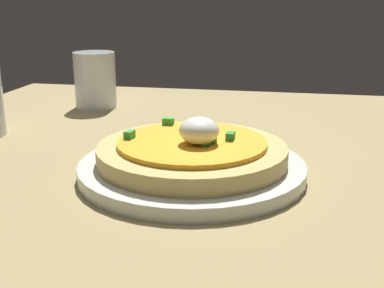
{
  "coord_description": "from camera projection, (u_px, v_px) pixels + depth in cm",
  "views": [
    {
      "loc": [
        -42.54,
        -14.5,
        21.76
      ],
      "look_at": [
        6.57,
        -4.99,
        6.44
      ],
      "focal_mm": 46.55,
      "sensor_mm": 36.0,
      "label": 1
    }
  ],
  "objects": [
    {
      "name": "pizza",
      "position": [
        192.0,
        151.0,
        0.52
      ],
      "size": [
        20.08,
        20.08,
        5.16
      ],
      "color": "tan",
      "rests_on": "plate"
    },
    {
      "name": "cup_near",
      "position": [
        95.0,
        83.0,
        0.84
      ],
      "size": [
        6.93,
        6.93,
        9.27
      ],
      "color": "silver",
      "rests_on": "dining_table"
    },
    {
      "name": "plate",
      "position": [
        192.0,
        168.0,
        0.53
      ],
      "size": [
        24.11,
        24.11,
        1.47
      ],
      "primitive_type": "cylinder",
      "color": "silver",
      "rests_on": "dining_table"
    },
    {
      "name": "dining_table",
      "position": [
        129.0,
        209.0,
        0.49
      ],
      "size": [
        109.77,
        78.33,
        2.98
      ],
      "primitive_type": "cube",
      "color": "#978656",
      "rests_on": "ground"
    }
  ]
}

